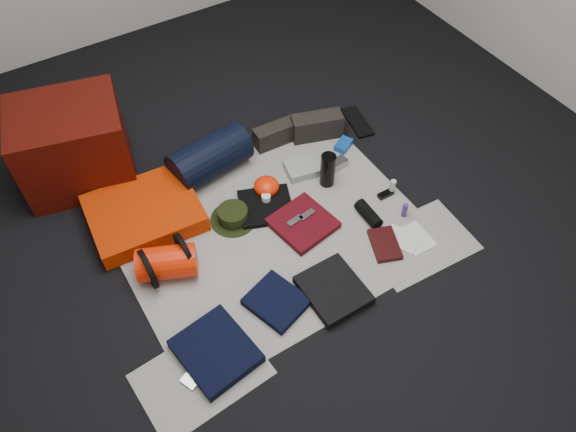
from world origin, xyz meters
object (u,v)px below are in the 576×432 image
stuff_sack (167,263)px  sleeping_pad (144,213)px  compact_camera (338,163)px  paperback_book (385,244)px  red_cabinet (73,145)px  navy_duffel (210,157)px  water_bottle (328,170)px

stuff_sack → sleeping_pad: bearing=85.0°
compact_camera → paperback_book: compact_camera is taller
red_cabinet → sleeping_pad: size_ratio=1.01×
paperback_book → sleeping_pad: bearing=161.1°
sleeping_pad → navy_duffel: navy_duffel is taller
red_cabinet → sleeping_pad: bearing=-57.2°
water_bottle → compact_camera: (0.14, 0.08, -0.09)m
red_cabinet → water_bottle: red_cabinet is taller
water_bottle → red_cabinet: bearing=145.6°
compact_camera → stuff_sack: bearing=-176.1°
water_bottle → paperback_book: water_bottle is taller
navy_duffel → compact_camera: navy_duffel is taller
red_cabinet → navy_duffel: bearing=-16.3°
compact_camera → navy_duffel: bearing=147.7°
sleeping_pad → red_cabinet: bearing=109.2°
water_bottle → paperback_book: size_ratio=1.03×
compact_camera → paperback_book: (-0.13, -0.63, -0.01)m
navy_duffel → red_cabinet: bearing=141.6°
red_cabinet → navy_duffel: (0.67, -0.38, -0.12)m
red_cabinet → water_bottle: bearing=-20.7°
navy_duffel → water_bottle: 0.70m
red_cabinet → water_bottle: 1.47m
red_cabinet → water_bottle: size_ratio=2.71×
red_cabinet → stuff_sack: bearing=-67.3°
sleeping_pad → paperback_book: (1.03, -0.86, -0.04)m
sleeping_pad → compact_camera: sleeping_pad is taller
compact_camera → sleeping_pad: bearing=164.7°
navy_duffel → paperback_book: size_ratio=2.20×
navy_duffel → paperback_book: bearing=-69.6°
stuff_sack → paperback_book: (1.07, -0.46, -0.07)m
stuff_sack → compact_camera: (1.20, 0.17, -0.07)m
stuff_sack → navy_duffel: bearing=45.7°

